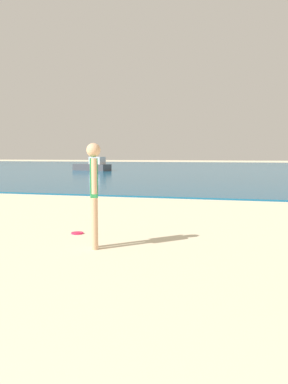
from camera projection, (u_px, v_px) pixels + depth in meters
name	position (u px, v px, depth m)	size (l,w,h in m)	color
water	(234.00, 168.00, 41.89)	(160.00, 60.00, 0.06)	#14567F
person_standing	(94.00, 189.00, 6.16)	(0.22, 0.36, 1.67)	#DDAD84
frisbee	(77.00, 233.00, 7.40)	(0.23, 0.23, 0.03)	#E51E4C
boat_far	(93.00, 166.00, 34.57)	(3.76, 2.27, 1.22)	#4C4C51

